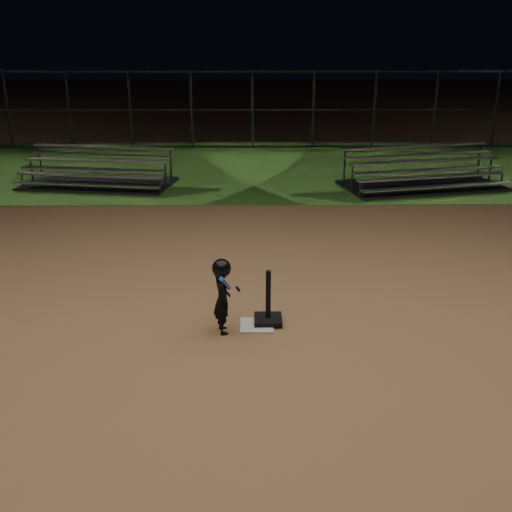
% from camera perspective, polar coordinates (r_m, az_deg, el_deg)
% --- Properties ---
extents(ground, '(80.00, 80.00, 0.00)m').
position_cam_1_polar(ground, '(8.47, 0.07, -6.51)').
color(ground, '#956943').
rests_on(ground, ground).
extents(grass_strip, '(60.00, 8.00, 0.01)m').
position_cam_1_polar(grass_strip, '(17.96, -0.28, 8.24)').
color(grass_strip, '#29511A').
rests_on(grass_strip, ground).
extents(home_plate, '(0.45, 0.45, 0.02)m').
position_cam_1_polar(home_plate, '(8.47, 0.07, -6.44)').
color(home_plate, beige).
rests_on(home_plate, ground).
extents(batting_tee, '(0.38, 0.38, 0.75)m').
position_cam_1_polar(batting_tee, '(8.49, 1.13, -5.25)').
color(batting_tee, black).
rests_on(batting_tee, home_plate).
extents(child_batter, '(0.39, 0.60, 1.04)m').
position_cam_1_polar(child_batter, '(8.10, -3.15, -3.53)').
color(child_batter, black).
rests_on(child_batter, ground).
extents(bleacher_left, '(3.98, 2.39, 0.92)m').
position_cam_1_polar(bleacher_left, '(16.36, -14.49, 7.00)').
color(bleacher_left, silver).
rests_on(bleacher_left, ground).
extents(bleacher_right, '(4.28, 2.74, 0.97)m').
position_cam_1_polar(bleacher_right, '(16.19, 15.22, 6.84)').
color(bleacher_right, silver).
rests_on(bleacher_right, ground).
extents(backstop_fence, '(20.08, 0.08, 2.50)m').
position_cam_1_polar(backstop_fence, '(20.70, -0.33, 13.39)').
color(backstop_fence, '#38383D').
rests_on(backstop_fence, ground).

